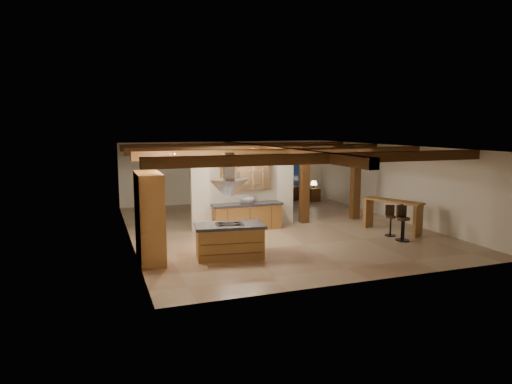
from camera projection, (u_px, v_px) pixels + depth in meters
ground at (275, 228)px, 16.34m from camera, size 12.00×12.00×0.00m
room_walls at (275, 179)px, 16.08m from camera, size 12.00×12.00×12.00m
ceiling_beams at (275, 151)px, 15.94m from camera, size 10.00×12.00×0.28m
timber_posts at (331, 175)px, 17.39m from camera, size 2.50×0.30×2.90m
partition_wall at (244, 197)px, 16.31m from camera, size 3.80×0.18×2.20m
pantry_cabinet at (150, 217)px, 12.18m from camera, size 0.67×1.60×2.40m
back_counter at (247, 216)px, 16.04m from camera, size 2.50×0.66×0.94m
upper_display_cabinet at (245, 177)px, 16.03m from camera, size 1.80×0.36×0.95m
range_hood at (229, 194)px, 12.43m from camera, size 1.10×1.10×1.40m
back_windows at (282, 169)px, 22.58m from camera, size 2.70×0.07×1.70m
framed_art at (197, 168)px, 21.12m from camera, size 0.65×0.05×0.85m
recessed_cans at (219, 152)px, 13.28m from camera, size 3.16×2.46×0.03m
kitchen_island at (230, 240)px, 12.61m from camera, size 2.04×1.28×0.95m
dining_table at (262, 203)px, 19.66m from camera, size 2.03×1.58×0.63m
sofa at (285, 194)px, 22.34m from camera, size 2.36×1.66×0.64m
microwave at (247, 200)px, 15.96m from camera, size 0.49×0.38×0.24m
bar_counter at (392, 210)px, 15.66m from camera, size 1.31×2.15×1.11m
side_table at (314, 195)px, 22.16m from camera, size 0.51×0.51×0.62m
table_lamp at (314, 183)px, 22.08m from camera, size 0.31×0.31×0.37m
bar_stool_a at (403, 223)px, 14.44m from camera, size 0.43×0.44×1.15m
bar_stool_b at (402, 223)px, 14.52m from camera, size 0.42×0.43×1.10m
bar_stool_c at (390, 220)px, 15.13m from camera, size 0.38×0.39×1.02m
dining_chairs at (262, 196)px, 19.61m from camera, size 1.89×1.89×1.24m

